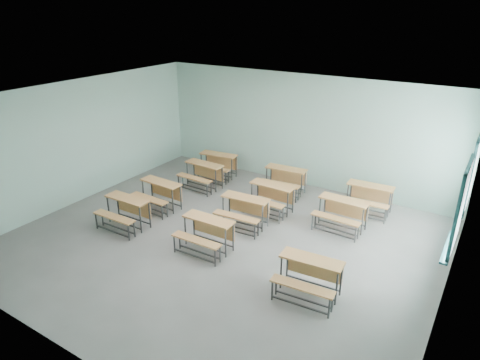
% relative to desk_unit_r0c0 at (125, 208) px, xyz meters
% --- Properties ---
extents(room, '(9.04, 8.04, 3.24)m').
position_rel_desk_unit_r0c0_xyz_m(room, '(2.42, 0.70, 1.12)').
color(room, gray).
rests_on(room, ground).
extents(desk_unit_r0c0, '(1.15, 0.78, 0.72)m').
position_rel_desk_unit_r0c0_xyz_m(desk_unit_r0c0, '(0.00, 0.00, 0.00)').
color(desk_unit_r0c0, '#BC7E44').
rests_on(desk_unit_r0c0, ground).
extents(desk_unit_r0c1, '(1.16, 0.79, 0.72)m').
position_rel_desk_unit_r0c0_xyz_m(desk_unit_r0c1, '(2.24, 0.19, 0.00)').
color(desk_unit_r0c1, '#BC7E44').
rests_on(desk_unit_r0c1, ground).
extents(desk_unit_r0c2, '(1.20, 0.85, 0.72)m').
position_rel_desk_unit_r0c0_xyz_m(desk_unit_r0c2, '(4.74, -0.08, 0.00)').
color(desk_unit_r0c2, '#BC7E44').
rests_on(desk_unit_r0c2, ground).
extents(desk_unit_r1c0, '(1.17, 0.81, 0.72)m').
position_rel_desk_unit_r0c0_xyz_m(desk_unit_r1c0, '(-0.01, 1.17, 0.00)').
color(desk_unit_r1c0, '#BC7E44').
rests_on(desk_unit_r1c0, ground).
extents(desk_unit_r1c1, '(1.20, 0.85, 0.72)m').
position_rel_desk_unit_r0c0_xyz_m(desk_unit_r1c1, '(2.35, 1.52, 0.00)').
color(desk_unit_r1c1, '#BC7E44').
rests_on(desk_unit_r1c1, ground).
extents(desk_unit_r2c0, '(1.17, 0.81, 0.72)m').
position_rel_desk_unit_r0c0_xyz_m(desk_unit_r2c0, '(0.13, 2.85, 0.00)').
color(desk_unit_r2c0, '#BC7E44').
rests_on(desk_unit_r2c0, ground).
extents(desk_unit_r2c1, '(1.16, 0.80, 0.72)m').
position_rel_desk_unit_r0c0_xyz_m(desk_unit_r2c1, '(2.52, 2.54, 0.00)').
color(desk_unit_r2c1, '#BC7E44').
rests_on(desk_unit_r2c1, ground).
extents(desk_unit_r2c2, '(1.17, 0.80, 0.72)m').
position_rel_desk_unit_r0c0_xyz_m(desk_unit_r2c2, '(4.36, 2.65, 0.00)').
color(desk_unit_r2c2, '#BC7E44').
rests_on(desk_unit_r2c2, ground).
extents(desk_unit_r3c0, '(1.23, 0.90, 0.72)m').
position_rel_desk_unit_r0c0_xyz_m(desk_unit_r3c0, '(0.02, 3.75, 0.00)').
color(desk_unit_r3c0, '#BC7E44').
rests_on(desk_unit_r3c0, ground).
extents(desk_unit_r3c1, '(1.20, 0.85, 0.72)m').
position_rel_desk_unit_r0c0_xyz_m(desk_unit_r3c1, '(2.30, 3.77, 0.00)').
color(desk_unit_r3c1, '#BC7E44').
rests_on(desk_unit_r3c1, ground).
extents(desk_unit_r3c2, '(1.18, 0.82, 0.72)m').
position_rel_desk_unit_r0c0_xyz_m(desk_unit_r3c2, '(4.65, 3.83, 0.00)').
color(desk_unit_r3c2, '#BC7E44').
rests_on(desk_unit_r3c2, ground).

